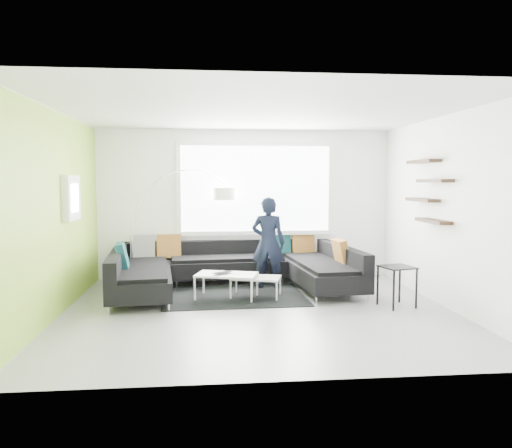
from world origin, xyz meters
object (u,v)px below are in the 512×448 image
(sectional_sofa, at_px, (233,269))
(person, at_px, (268,243))
(coffee_table, at_px, (241,286))
(arc_lamp, at_px, (132,227))
(side_table, at_px, (397,287))
(laptop, at_px, (224,273))

(sectional_sofa, distance_m, person, 0.75)
(coffee_table, relative_size, arc_lamp, 0.59)
(arc_lamp, height_order, side_table, arc_lamp)
(coffee_table, bearing_deg, arc_lamp, 162.90)
(arc_lamp, relative_size, side_table, 3.43)
(sectional_sofa, bearing_deg, laptop, -112.17)
(laptop, bearing_deg, arc_lamp, 103.49)
(side_table, bearing_deg, sectional_sofa, 151.34)
(laptop, bearing_deg, coffee_table, -24.78)
(person, height_order, laptop, person)
(coffee_table, bearing_deg, person, 68.19)
(sectional_sofa, xyz_separation_m, coffee_table, (0.10, -0.50, -0.18))
(arc_lamp, xyz_separation_m, person, (2.37, -0.52, -0.24))
(arc_lamp, bearing_deg, side_table, -31.49)
(coffee_table, height_order, arc_lamp, arc_lamp)
(arc_lamp, distance_m, side_table, 4.60)
(sectional_sofa, height_order, person, person)
(coffee_table, xyz_separation_m, arc_lamp, (-1.86, 1.19, 0.83))
(person, bearing_deg, side_table, 156.29)
(arc_lamp, bearing_deg, sectional_sofa, -27.24)
(sectional_sofa, xyz_separation_m, laptop, (-0.17, -0.57, 0.03))
(person, xyz_separation_m, laptop, (-0.78, -0.73, -0.38))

